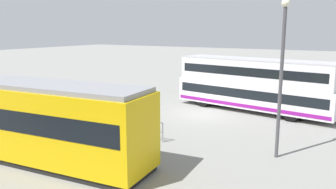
{
  "coord_description": "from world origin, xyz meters",
  "views": [
    {
      "loc": [
        -9.51,
        21.07,
        5.85
      ],
      "look_at": [
        0.71,
        3.44,
        1.93
      ],
      "focal_mm": 36.51,
      "sensor_mm": 36.0,
      "label": 1
    }
  ],
  "objects_px": {
    "street_lamp": "(282,68)",
    "tram_yellow": "(17,117)",
    "pedestrian_near_railing": "(109,107)",
    "info_sign": "(70,94)",
    "pedestrian_crossing": "(139,138)",
    "double_decker_bus": "(254,85)"
  },
  "relations": [
    {
      "from": "street_lamp",
      "to": "tram_yellow",
      "type": "bearing_deg",
      "value": 28.77
    },
    {
      "from": "tram_yellow",
      "to": "street_lamp",
      "type": "bearing_deg",
      "value": -151.23
    },
    {
      "from": "pedestrian_crossing",
      "to": "street_lamp",
      "type": "height_order",
      "value": "street_lamp"
    },
    {
      "from": "pedestrian_near_railing",
      "to": "info_sign",
      "type": "relative_size",
      "value": 0.69
    },
    {
      "from": "double_decker_bus",
      "to": "tram_yellow",
      "type": "height_order",
      "value": "double_decker_bus"
    },
    {
      "from": "double_decker_bus",
      "to": "info_sign",
      "type": "xyz_separation_m",
      "value": [
        9.15,
        8.73,
        -0.13
      ]
    },
    {
      "from": "pedestrian_near_railing",
      "to": "info_sign",
      "type": "height_order",
      "value": "info_sign"
    },
    {
      "from": "double_decker_bus",
      "to": "street_lamp",
      "type": "height_order",
      "value": "street_lamp"
    },
    {
      "from": "double_decker_bus",
      "to": "tram_yellow",
      "type": "bearing_deg",
      "value": 63.8
    },
    {
      "from": "pedestrian_near_railing",
      "to": "pedestrian_crossing",
      "type": "distance_m",
      "value": 6.77
    },
    {
      "from": "double_decker_bus",
      "to": "tram_yellow",
      "type": "relative_size",
      "value": 0.85
    },
    {
      "from": "tram_yellow",
      "to": "pedestrian_crossing",
      "type": "bearing_deg",
      "value": -156.28
    },
    {
      "from": "double_decker_bus",
      "to": "street_lamp",
      "type": "xyz_separation_m",
      "value": [
        -3.57,
        8.39,
        2.21
      ]
    },
    {
      "from": "pedestrian_crossing",
      "to": "street_lamp",
      "type": "xyz_separation_m",
      "value": [
        -5.3,
        -3.48,
        3.11
      ]
    },
    {
      "from": "pedestrian_near_railing",
      "to": "info_sign",
      "type": "distance_m",
      "value": 2.57
    },
    {
      "from": "tram_yellow",
      "to": "info_sign",
      "type": "relative_size",
      "value": 5.36
    },
    {
      "from": "double_decker_bus",
      "to": "pedestrian_near_railing",
      "type": "xyz_separation_m",
      "value": [
        6.98,
        7.61,
        -0.91
      ]
    },
    {
      "from": "pedestrian_crossing",
      "to": "street_lamp",
      "type": "bearing_deg",
      "value": -146.67
    },
    {
      "from": "double_decker_bus",
      "to": "pedestrian_crossing",
      "type": "relative_size",
      "value": 6.58
    },
    {
      "from": "tram_yellow",
      "to": "pedestrian_near_railing",
      "type": "distance_m",
      "value": 6.62
    },
    {
      "from": "tram_yellow",
      "to": "info_sign",
      "type": "height_order",
      "value": "tram_yellow"
    },
    {
      "from": "street_lamp",
      "to": "pedestrian_near_railing",
      "type": "bearing_deg",
      "value": -4.24
    }
  ]
}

